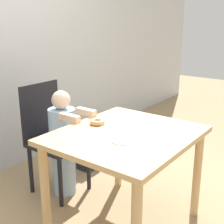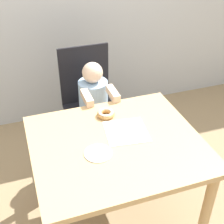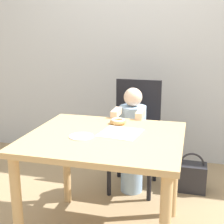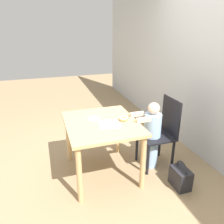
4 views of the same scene
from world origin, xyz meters
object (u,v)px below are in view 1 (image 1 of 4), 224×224
(child_figure, at_px, (63,143))
(handbag, at_px, (90,155))
(donut, at_px, (97,122))
(chair, at_px, (53,138))

(child_figure, xyz_separation_m, handbag, (0.50, 0.14, -0.33))
(child_figure, bearing_deg, handbag, 15.93)
(donut, bearing_deg, handbag, 45.38)
(child_figure, xyz_separation_m, donut, (-0.03, -0.39, 0.28))
(donut, relative_size, handbag, 0.32)
(donut, distance_m, handbag, 0.97)
(child_figure, bearing_deg, chair, 90.00)
(chair, distance_m, child_figure, 0.13)
(chair, bearing_deg, donut, -93.15)
(donut, xyz_separation_m, handbag, (0.53, 0.53, -0.61))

